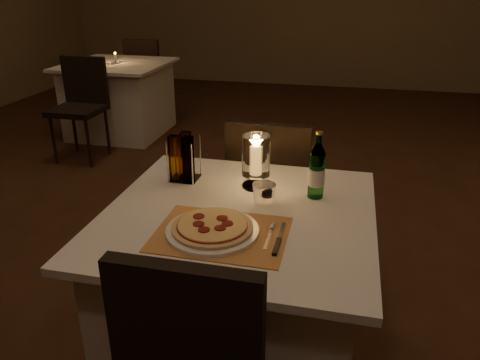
% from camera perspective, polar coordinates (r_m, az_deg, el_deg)
% --- Properties ---
extents(floor, '(8.00, 10.00, 0.02)m').
position_cam_1_polar(floor, '(2.77, 3.63, -10.71)').
color(floor, '#402314').
rests_on(floor, ground).
extents(main_table, '(1.00, 1.00, 0.74)m').
position_cam_1_polar(main_table, '(1.95, -0.14, -13.41)').
color(main_table, silver).
rests_on(main_table, ground).
extents(chair_far, '(0.42, 0.42, 0.90)m').
position_cam_1_polar(chair_far, '(2.47, 3.66, -0.32)').
color(chair_far, black).
rests_on(chair_far, ground).
extents(placemat, '(0.45, 0.34, 0.00)m').
position_cam_1_polar(placemat, '(1.61, -2.33, -6.58)').
color(placemat, '#C48044').
rests_on(placemat, main_table).
extents(plate, '(0.32, 0.32, 0.01)m').
position_cam_1_polar(plate, '(1.61, -3.37, -6.18)').
color(plate, white).
rests_on(plate, placemat).
extents(pizza, '(0.28, 0.28, 0.02)m').
position_cam_1_polar(pizza, '(1.60, -3.39, -5.68)').
color(pizza, '#D8B77F').
rests_on(pizza, plate).
extents(fork, '(0.02, 0.18, 0.00)m').
position_cam_1_polar(fork, '(1.60, 3.72, -6.54)').
color(fork, silver).
rests_on(fork, placemat).
extents(knife, '(0.02, 0.22, 0.01)m').
position_cam_1_polar(knife, '(1.55, 4.63, -7.68)').
color(knife, black).
rests_on(knife, placemat).
extents(tumbler, '(0.09, 0.09, 0.09)m').
position_cam_1_polar(tumbler, '(1.78, 2.93, -1.85)').
color(tumbler, white).
rests_on(tumbler, main_table).
extents(water_bottle, '(0.07, 0.07, 0.27)m').
position_cam_1_polar(water_bottle, '(1.85, 9.34, 1.05)').
color(water_bottle, '#509559').
rests_on(water_bottle, main_table).
extents(hurricane_candle, '(0.12, 0.12, 0.22)m').
position_cam_1_polar(hurricane_candle, '(1.91, 1.96, 2.78)').
color(hurricane_candle, white).
rests_on(hurricane_candle, main_table).
extents(cruet_caddy, '(0.12, 0.12, 0.21)m').
position_cam_1_polar(cruet_caddy, '(2.00, -6.93, 2.53)').
color(cruet_caddy, white).
rests_on(cruet_caddy, main_table).
extents(neighbor_table_left, '(1.00, 1.00, 0.74)m').
position_cam_1_polar(neighbor_table_left, '(5.12, -14.45, 9.59)').
color(neighbor_table_left, silver).
rests_on(neighbor_table_left, ground).
extents(neighbor_chair_la, '(0.42, 0.42, 0.90)m').
position_cam_1_polar(neighbor_chair_la, '(4.47, -18.78, 9.45)').
color(neighbor_chair_la, black).
rests_on(neighbor_chair_la, ground).
extents(neighbor_chair_lb, '(0.42, 0.42, 0.90)m').
position_cam_1_polar(neighbor_chair_lb, '(5.71, -11.37, 13.08)').
color(neighbor_chair_lb, black).
rests_on(neighbor_chair_lb, ground).
extents(neighbor_candle_left, '(0.03, 0.03, 0.11)m').
position_cam_1_polar(neighbor_candle_left, '(5.04, -14.93, 14.16)').
color(neighbor_candle_left, white).
rests_on(neighbor_candle_left, neighbor_table_left).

